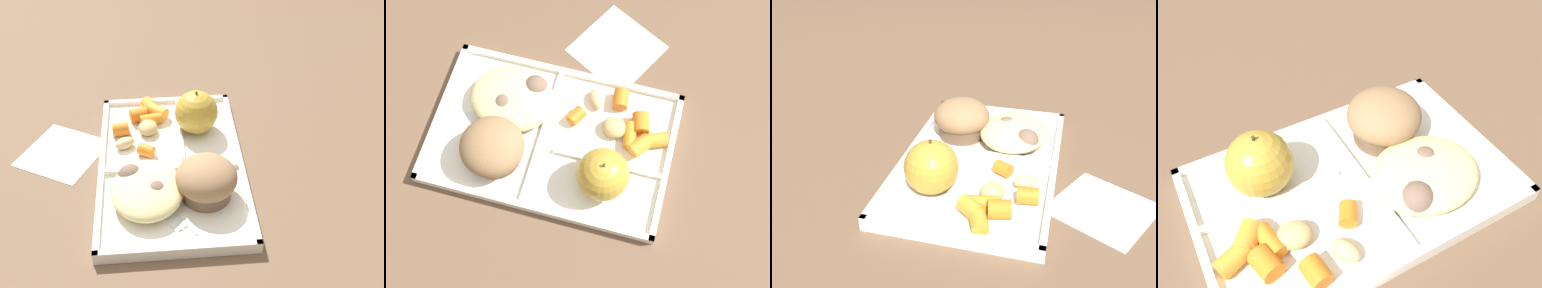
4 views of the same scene
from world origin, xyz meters
TOP-DOWN VIEW (x-y plane):
  - ground at (0.00, 0.00)m, footprint 6.00×6.00m
  - lunch_tray at (-0.00, 0.00)m, footprint 0.36×0.23m
  - green_apple at (-0.09, 0.05)m, footprint 0.07×0.07m
  - bran_muffin at (0.07, 0.05)m, footprint 0.09×0.09m
  - carrot_slice_small at (-0.12, -0.05)m, footprint 0.03×0.03m
  - carrot_slice_diagonal at (-0.09, -0.08)m, footprint 0.03×0.03m
  - carrot_slice_near_corner at (-0.13, -0.02)m, footprint 0.04×0.04m
  - carrot_slice_center at (-0.15, -0.03)m, footprint 0.04×0.03m
  - carrot_slice_large at (-0.11, -0.03)m, footprint 0.03×0.04m
  - carrot_slice_edge at (-0.03, -0.04)m, footprint 0.03×0.03m
  - potato_chunk_corner at (-0.09, -0.04)m, footprint 0.04×0.04m
  - potato_chunk_golden at (-0.05, -0.07)m, footprint 0.03×0.04m
  - egg_noodle_pile at (0.07, -0.04)m, footprint 0.13×0.11m
  - meatball_center at (0.08, -0.03)m, footprint 0.04×0.04m
  - meatball_side at (0.04, -0.06)m, footprint 0.04×0.04m
  - plastic_fork at (0.10, -0.02)m, footprint 0.13×0.10m
  - paper_napkin at (-0.06, -0.18)m, footprint 0.16×0.16m

SIDE VIEW (x-z plane):
  - ground at x=0.00m, z-range 0.00..0.00m
  - paper_napkin at x=-0.06m, z-range 0.00..0.00m
  - lunch_tray at x=0.00m, z-range 0.00..0.02m
  - plastic_fork at x=0.10m, z-range 0.01..0.01m
  - potato_chunk_golden at x=-0.05m, z-range 0.01..0.03m
  - carrot_slice_large at x=-0.11m, z-range 0.01..0.03m
  - carrot_slice_edge at x=-0.03m, z-range 0.01..0.03m
  - potato_chunk_corner at x=-0.09m, z-range 0.01..0.03m
  - carrot_slice_center at x=-0.15m, z-range 0.01..0.03m
  - carrot_slice_diagonal at x=-0.09m, z-range 0.01..0.03m
  - carrot_slice_near_corner at x=-0.13m, z-range 0.01..0.04m
  - carrot_slice_small at x=-0.12m, z-range 0.01..0.04m
  - egg_noodle_pile at x=0.07m, z-range 0.01..0.05m
  - meatball_center at x=0.08m, z-range 0.01..0.05m
  - meatball_side at x=0.04m, z-range 0.01..0.05m
  - bran_muffin at x=0.07m, z-range 0.01..0.07m
  - green_apple at x=-0.09m, z-range 0.01..0.09m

